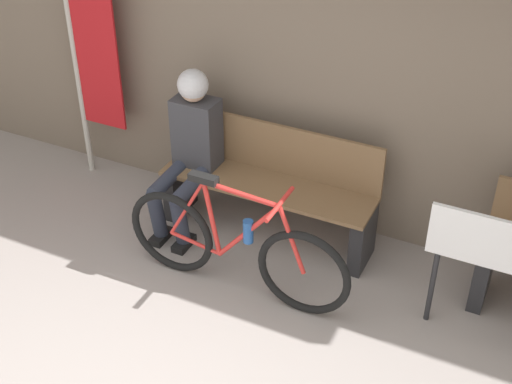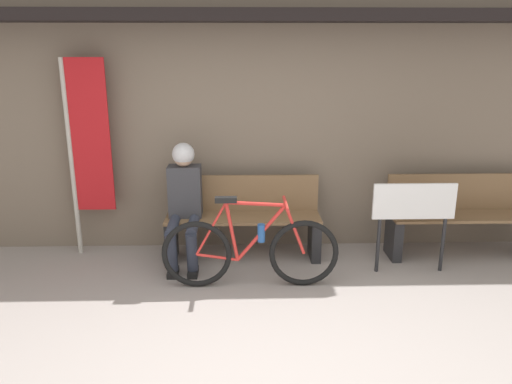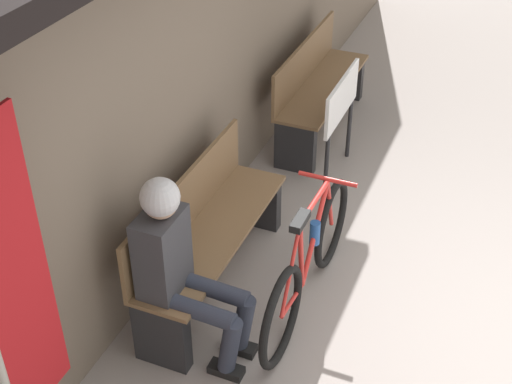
{
  "view_description": "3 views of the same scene",
  "coord_description": "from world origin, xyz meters",
  "px_view_note": "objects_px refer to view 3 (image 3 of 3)",
  "views": [
    {
      "loc": [
        1.78,
        -1.98,
        3.38
      ],
      "look_at": [
        0.03,
        1.63,
        0.67
      ],
      "focal_mm": 50.0,
      "sensor_mm": 36.0,
      "label": 1
    },
    {
      "loc": [
        -0.06,
        -2.97,
        2.2
      ],
      "look_at": [
        0.06,
        1.62,
        0.86
      ],
      "focal_mm": 35.0,
      "sensor_mm": 36.0,
      "label": 2
    },
    {
      "loc": [
        -3.44,
        0.32,
        3.43
      ],
      "look_at": [
        0.06,
        1.76,
        0.79
      ],
      "focal_mm": 50.0,
      "sensor_mm": 36.0,
      "label": 3
    }
  ],
  "objects_px": {
    "park_bench_far": "(318,90)",
    "signboard": "(341,105)",
    "bicycle": "(309,263)",
    "person_seated": "(179,260)",
    "banner_pole": "(10,299)",
    "park_bench_near": "(207,237)"
  },
  "relations": [
    {
      "from": "bicycle",
      "to": "park_bench_far",
      "type": "distance_m",
      "value": 2.42
    },
    {
      "from": "person_seated",
      "to": "banner_pole",
      "type": "distance_m",
      "value": 1.19
    },
    {
      "from": "person_seated",
      "to": "banner_pole",
      "type": "bearing_deg",
      "value": 165.71
    },
    {
      "from": "banner_pole",
      "to": "person_seated",
      "type": "bearing_deg",
      "value": -14.29
    },
    {
      "from": "banner_pole",
      "to": "park_bench_near",
      "type": "bearing_deg",
      "value": -5.01
    },
    {
      "from": "person_seated",
      "to": "banner_pole",
      "type": "relative_size",
      "value": 0.6
    },
    {
      "from": "bicycle",
      "to": "park_bench_near",
      "type": "bearing_deg",
      "value": 95.49
    },
    {
      "from": "person_seated",
      "to": "park_bench_far",
      "type": "height_order",
      "value": "person_seated"
    },
    {
      "from": "person_seated",
      "to": "signboard",
      "type": "height_order",
      "value": "person_seated"
    },
    {
      "from": "park_bench_near",
      "to": "signboard",
      "type": "relative_size",
      "value": 1.77
    },
    {
      "from": "park_bench_near",
      "to": "signboard",
      "type": "bearing_deg",
      "value": -13.96
    },
    {
      "from": "bicycle",
      "to": "park_bench_far",
      "type": "bearing_deg",
      "value": 16.98
    },
    {
      "from": "person_seated",
      "to": "bicycle",
      "type": "bearing_deg",
      "value": -40.98
    },
    {
      "from": "park_bench_near",
      "to": "banner_pole",
      "type": "xyz_separation_m",
      "value": [
        -1.65,
        0.14,
        0.82
      ]
    },
    {
      "from": "park_bench_far",
      "to": "banner_pole",
      "type": "relative_size",
      "value": 0.77
    },
    {
      "from": "bicycle",
      "to": "banner_pole",
      "type": "xyz_separation_m",
      "value": [
        -1.72,
        0.85,
        0.87
      ]
    },
    {
      "from": "park_bench_far",
      "to": "banner_pole",
      "type": "bearing_deg",
      "value": 177.94
    },
    {
      "from": "park_bench_far",
      "to": "signboard",
      "type": "xyz_separation_m",
      "value": [
        -0.7,
        -0.42,
        0.27
      ]
    },
    {
      "from": "bicycle",
      "to": "park_bench_far",
      "type": "height_order",
      "value": "bicycle"
    },
    {
      "from": "person_seated",
      "to": "park_bench_far",
      "type": "relative_size",
      "value": 0.79
    },
    {
      "from": "person_seated",
      "to": "banner_pole",
      "type": "xyz_separation_m",
      "value": [
        -1.04,
        0.27,
        0.5
      ]
    },
    {
      "from": "bicycle",
      "to": "person_seated",
      "type": "height_order",
      "value": "person_seated"
    }
  ]
}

